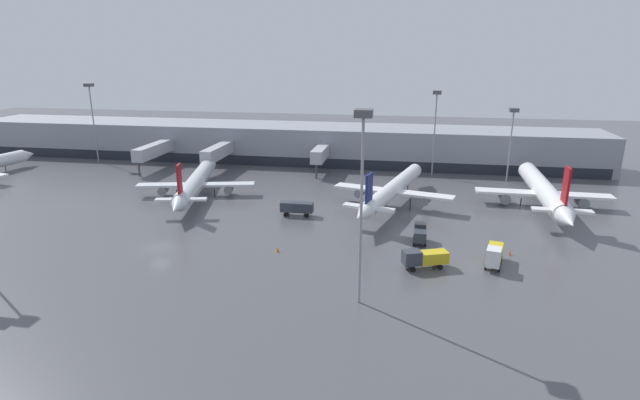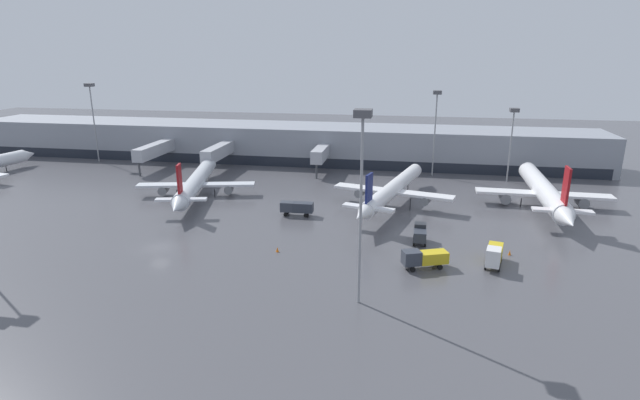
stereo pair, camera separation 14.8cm
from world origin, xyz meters
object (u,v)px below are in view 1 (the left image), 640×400
object	(u,v)px
service_truck_0	(297,207)
parked_jet_3	(543,191)
service_truck_3	(420,233)
traffic_cone_0	(510,252)
service_truck_1	(424,257)
traffic_cone_1	(278,250)
parked_jet_2	(393,189)
parked_jet_1	(196,182)
apron_light_mast_2	(513,123)
apron_light_mast_3	(436,109)
apron_light_mast_4	(363,157)
apron_light_mast_5	(91,101)
service_truck_2	(494,254)

from	to	relation	value
service_truck_0	parked_jet_3	bearing A→B (deg)	-164.70
service_truck_3	traffic_cone_0	distance (m)	12.49
service_truck_1	traffic_cone_1	bearing A→B (deg)	-26.79
parked_jet_2	service_truck_1	world-z (taller)	parked_jet_2
parked_jet_1	apron_light_mast_2	world-z (taller)	apron_light_mast_2
parked_jet_2	service_truck_0	xyz separation A→B (m)	(-15.81, -7.94, -1.85)
apron_light_mast_2	apron_light_mast_3	size ratio (longest dim) A/B	0.83
parked_jet_3	traffic_cone_0	xyz separation A→B (m)	(-9.78, -24.73, -2.59)
parked_jet_3	service_truck_3	world-z (taller)	parked_jet_3
service_truck_1	service_truck_3	distance (m)	8.98
traffic_cone_0	service_truck_1	bearing A→B (deg)	-150.91
apron_light_mast_2	traffic_cone_0	bearing A→B (deg)	-98.90
traffic_cone_1	apron_light_mast_4	distance (m)	24.15
apron_light_mast_4	apron_light_mast_5	size ratio (longest dim) A/B	1.10
parked_jet_2	service_truck_2	distance (m)	27.59
traffic_cone_1	apron_light_mast_3	bearing A→B (deg)	65.36
traffic_cone_1	apron_light_mast_4	world-z (taller)	apron_light_mast_4
parked_jet_2	service_truck_0	world-z (taller)	parked_jet_2
parked_jet_3	service_truck_0	world-z (taller)	parked_jet_3
service_truck_1	apron_light_mast_2	xyz separation A→B (m)	(18.40, 49.01, 11.13)
traffic_cone_0	parked_jet_3	bearing A→B (deg)	68.42
service_truck_2	traffic_cone_0	bearing A→B (deg)	158.85
service_truck_1	apron_light_mast_2	world-z (taller)	apron_light_mast_2
traffic_cone_1	apron_light_mast_5	distance (m)	79.92
apron_light_mast_3	apron_light_mast_4	distance (m)	63.04
parked_jet_2	apron_light_mast_2	size ratio (longest dim) A/B	2.35
service_truck_0	apron_light_mast_3	xyz separation A→B (m)	(23.65, 33.42, 13.34)
parked_jet_2	service_truck_2	xyz separation A→B (m)	(14.13, -23.63, -1.71)
apron_light_mast_3	apron_light_mast_5	world-z (taller)	apron_light_mast_5
service_truck_1	traffic_cone_1	world-z (taller)	service_truck_1
service_truck_2	apron_light_mast_3	bearing A→B (deg)	-159.92
parked_jet_2	service_truck_3	bearing A→B (deg)	-150.40
apron_light_mast_5	service_truck_0	bearing A→B (deg)	-29.53
apron_light_mast_3	apron_light_mast_5	distance (m)	83.31
parked_jet_1	apron_light_mast_4	world-z (taller)	apron_light_mast_4
service_truck_3	apron_light_mast_3	bearing A→B (deg)	-3.34
apron_light_mast_5	apron_light_mast_2	bearing A→B (deg)	-1.68
service_truck_1	traffic_cone_1	size ratio (longest dim) A/B	8.74
service_truck_1	traffic_cone_1	xyz separation A→B (m)	(-20.07, 1.90, -1.13)
parked_jet_1	traffic_cone_0	world-z (taller)	parked_jet_1
parked_jet_2	service_truck_3	world-z (taller)	parked_jet_2
service_truck_3	service_truck_1	bearing A→B (deg)	-176.27
parked_jet_1	parked_jet_3	bearing A→B (deg)	-98.99
apron_light_mast_2	apron_light_mast_5	distance (m)	99.08
parked_jet_2	traffic_cone_1	distance (m)	28.55
parked_jet_1	service_truck_0	bearing A→B (deg)	-124.26
apron_light_mast_3	traffic_cone_0	bearing A→B (deg)	-78.63
traffic_cone_0	traffic_cone_1	bearing A→B (deg)	-171.71
parked_jet_1	apron_light_mast_5	distance (m)	47.10
apron_light_mast_5	apron_light_mast_3	bearing A→B (deg)	-0.26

